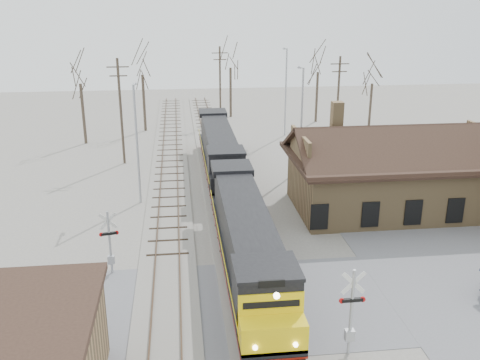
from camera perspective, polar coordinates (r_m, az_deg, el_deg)
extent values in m
plane|color=gray|center=(28.41, 1.51, -13.08)|extent=(140.00, 140.00, 0.00)
cube|color=slate|center=(28.40, 1.51, -13.06)|extent=(60.00, 9.00, 0.03)
cube|color=gray|center=(41.78, -1.42, -2.15)|extent=(3.40, 90.00, 0.12)
cube|color=#473323|center=(41.69, -2.40, -2.05)|extent=(0.08, 90.00, 0.14)
cube|color=#473323|center=(41.81, -0.44, -1.97)|extent=(0.08, 90.00, 0.14)
cube|color=gray|center=(41.64, -7.60, -2.39)|extent=(3.40, 90.00, 0.12)
cube|color=#473323|center=(41.63, -8.59, -2.29)|extent=(0.08, 90.00, 0.14)
cube|color=#473323|center=(41.59, -6.62, -2.21)|extent=(0.08, 90.00, 0.14)
cube|color=olive|center=(41.19, 15.83, -0.33)|extent=(14.00, 8.00, 4.00)
cube|color=black|center=(40.58, 16.09, 2.47)|extent=(15.20, 9.20, 0.30)
cube|color=black|center=(38.29, 17.51, 2.93)|extent=(15.00, 4.71, 2.66)
cube|color=black|center=(42.38, 15.05, 4.65)|extent=(15.00, 4.71, 2.66)
cube|color=olive|center=(39.95, 10.29, 6.66)|extent=(0.80, 0.80, 2.20)
cube|color=black|center=(25.89, 2.40, -15.28)|extent=(2.30, 3.68, 0.92)
cube|color=black|center=(36.31, -0.57, -4.73)|extent=(2.30, 3.68, 0.92)
cube|color=black|center=(30.62, 0.65, -7.90)|extent=(2.76, 18.39, 0.32)
cube|color=maroon|center=(30.71, 0.65, -8.24)|extent=(2.78, 18.39, 0.11)
cube|color=black|center=(31.05, 0.39, -4.61)|extent=(2.39, 13.33, 2.57)
cube|color=black|center=(24.04, 2.79, -12.11)|extent=(2.76, 2.57, 2.57)
cube|color=yellow|center=(23.17, 3.41, -15.73)|extent=(2.76, 1.65, 1.29)
cylinder|color=#FFF2CC|center=(21.30, 3.93, -12.22)|extent=(0.26, 0.10, 0.26)
cube|color=black|center=(42.73, -1.57, -1.03)|extent=(2.30, 3.68, 0.92)
cube|color=black|center=(54.08, -2.73, 3.24)|extent=(2.30, 3.68, 0.92)
cube|color=black|center=(48.15, -2.23, 2.19)|extent=(2.76, 18.39, 0.32)
cube|color=maroon|center=(48.21, -2.23, 1.96)|extent=(2.78, 18.39, 0.11)
cube|color=black|center=(48.87, -2.36, 4.17)|extent=(2.39, 13.33, 2.57)
cube|color=black|center=(41.25, -1.49, 1.40)|extent=(2.76, 2.57, 2.57)
cube|color=black|center=(40.02, -1.28, -0.33)|extent=(2.76, 1.65, 1.29)
cube|color=black|center=(39.63, -1.13, -2.65)|extent=(2.57, 0.25, 0.92)
cylinder|color=#A5A8AD|center=(24.37, 11.79, -13.68)|extent=(0.15, 0.15, 4.16)
cube|color=silver|center=(23.63, 12.02, -10.70)|extent=(1.09, 0.05, 1.09)
cube|color=silver|center=(23.63, 12.02, -10.70)|extent=(1.09, 0.05, 1.09)
cube|color=black|center=(24.05, 11.89, -12.42)|extent=(0.94, 0.16, 0.16)
cylinder|color=#B20C0C|center=(23.91, 10.80, -12.54)|extent=(0.25, 0.08, 0.25)
cylinder|color=#B20C0C|center=(24.19, 12.96, -12.30)|extent=(0.25, 0.08, 0.25)
cube|color=#A5A8AD|center=(25.00, 11.61, -15.89)|extent=(0.42, 0.31, 0.52)
cylinder|color=#A5A8AD|center=(31.25, -13.72, -6.53)|extent=(0.13, 0.13, 3.83)
cube|color=silver|center=(30.71, -13.91, -4.27)|extent=(0.99, 0.23, 1.00)
cube|color=silver|center=(30.71, -13.91, -4.27)|extent=(0.99, 0.23, 1.00)
cube|color=black|center=(31.01, -13.80, -5.57)|extent=(0.88, 0.31, 0.14)
cylinder|color=#B20C0C|center=(31.03, -13.01, -5.49)|extent=(0.24, 0.12, 0.23)
cylinder|color=#B20C0C|center=(30.99, -14.60, -5.65)|extent=(0.24, 0.12, 0.23)
cube|color=#A5A8AD|center=(31.70, -13.57, -8.26)|extent=(0.38, 0.29, 0.48)
cylinder|color=#A5A8AD|center=(40.77, -10.92, 3.62)|extent=(0.18, 0.18, 9.11)
cylinder|color=#A5A8AD|center=(40.75, -11.22, 10.01)|extent=(0.12, 1.80, 0.12)
cube|color=#A5A8AD|center=(41.55, -11.14, 10.04)|extent=(0.25, 0.50, 0.12)
cylinder|color=#A5A8AD|center=(48.27, 6.58, 6.32)|extent=(0.18, 0.18, 9.33)
cylinder|color=#A5A8AD|center=(48.37, 6.54, 11.84)|extent=(0.12, 1.80, 0.12)
cube|color=#A5A8AD|center=(49.16, 6.32, 11.84)|extent=(0.25, 0.50, 0.12)
cylinder|color=#A5A8AD|center=(61.10, 4.90, 9.24)|extent=(0.18, 0.18, 9.82)
cylinder|color=#A5A8AD|center=(61.37, 4.86, 13.81)|extent=(0.12, 1.80, 0.12)
cube|color=#A5A8AD|center=(62.16, 4.71, 13.78)|extent=(0.25, 0.50, 0.12)
cylinder|color=#382D23|center=(51.30, -12.58, 7.07)|extent=(0.24, 0.24, 9.91)
cube|color=#382D23|center=(50.65, -12.92, 11.67)|extent=(2.00, 0.10, 0.10)
cube|color=#382D23|center=(50.74, -12.85, 10.78)|extent=(1.60, 0.10, 0.10)
cylinder|color=#382D23|center=(68.02, -2.13, 10.11)|extent=(0.24, 0.24, 9.44)
cube|color=#382D23|center=(67.54, -2.18, 13.39)|extent=(2.00, 0.10, 0.10)
cube|color=#382D23|center=(67.62, -2.17, 12.72)|extent=(1.60, 0.10, 0.10)
cylinder|color=#382D23|center=(58.61, 10.39, 8.34)|extent=(0.24, 0.24, 9.31)
cube|color=#382D23|center=(58.05, 10.62, 12.08)|extent=(2.00, 0.10, 0.10)
cube|color=#382D23|center=(58.14, 10.57, 11.30)|extent=(1.60, 0.10, 0.10)
cylinder|color=#382D23|center=(60.11, -16.37, 6.77)|extent=(0.32, 0.32, 6.48)
cylinder|color=#382D23|center=(64.51, -10.20, 8.07)|extent=(0.32, 0.32, 6.61)
cylinder|color=#382D23|center=(71.34, -1.01, 9.31)|extent=(0.32, 0.32, 6.45)
cylinder|color=#382D23|center=(69.11, 8.19, 8.74)|extent=(0.32, 0.32, 6.28)
cylinder|color=#382D23|center=(68.00, 13.74, 7.78)|extent=(0.32, 0.32, 5.22)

